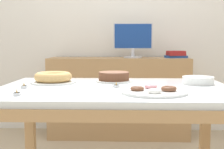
{
  "coord_description": "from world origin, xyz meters",
  "views": [
    {
      "loc": [
        0.05,
        -1.93,
        1.04
      ],
      "look_at": [
        -0.03,
        0.19,
        0.82
      ],
      "focal_mm": 50.0,
      "sensor_mm": 36.0,
      "label": 1
    }
  ],
  "objects_px": {
    "book_stack": "(176,55)",
    "tealight_near_cakes": "(24,87)",
    "plate_stack": "(198,80)",
    "cake_chocolate_round": "(114,77)",
    "cake_golden_bundt": "(53,78)",
    "pastry_platter": "(154,91)",
    "computer_monitor": "(133,40)",
    "tealight_left_edge": "(17,94)",
    "tealight_right_edge": "(116,86)"
  },
  "relations": [
    {
      "from": "book_stack",
      "to": "plate_stack",
      "type": "relative_size",
      "value": 1.13
    },
    {
      "from": "computer_monitor",
      "to": "tealight_near_cakes",
      "type": "bearing_deg",
      "value": -114.63
    },
    {
      "from": "plate_stack",
      "to": "book_stack",
      "type": "bearing_deg",
      "value": 87.1
    },
    {
      "from": "computer_monitor",
      "to": "tealight_left_edge",
      "type": "relative_size",
      "value": 10.6
    },
    {
      "from": "cake_golden_bundt",
      "to": "tealight_right_edge",
      "type": "distance_m",
      "value": 0.48
    },
    {
      "from": "tealight_left_edge",
      "to": "cake_chocolate_round",
      "type": "bearing_deg",
      "value": 50.83
    },
    {
      "from": "computer_monitor",
      "to": "tealight_right_edge",
      "type": "xyz_separation_m",
      "value": [
        -0.15,
        -1.49,
        -0.29
      ]
    },
    {
      "from": "plate_stack",
      "to": "pastry_platter",
      "type": "bearing_deg",
      "value": -130.13
    },
    {
      "from": "cake_golden_bundt",
      "to": "tealight_left_edge",
      "type": "distance_m",
      "value": 0.52
    },
    {
      "from": "computer_monitor",
      "to": "cake_chocolate_round",
      "type": "bearing_deg",
      "value": -98.02
    },
    {
      "from": "pastry_platter",
      "to": "plate_stack",
      "type": "height_order",
      "value": "plate_stack"
    },
    {
      "from": "tealight_right_edge",
      "to": "computer_monitor",
      "type": "bearing_deg",
      "value": 84.4
    },
    {
      "from": "computer_monitor",
      "to": "tealight_left_edge",
      "type": "bearing_deg",
      "value": -110.06
    },
    {
      "from": "book_stack",
      "to": "tealight_left_edge",
      "type": "height_order",
      "value": "book_stack"
    },
    {
      "from": "book_stack",
      "to": "tealight_near_cakes",
      "type": "bearing_deg",
      "value": -127.23
    },
    {
      "from": "cake_chocolate_round",
      "to": "tealight_right_edge",
      "type": "bearing_deg",
      "value": -85.19
    },
    {
      "from": "cake_chocolate_round",
      "to": "pastry_platter",
      "type": "relative_size",
      "value": 0.72
    },
    {
      "from": "cake_golden_bundt",
      "to": "tealight_near_cakes",
      "type": "distance_m",
      "value": 0.28
    },
    {
      "from": "plate_stack",
      "to": "tealight_right_edge",
      "type": "distance_m",
      "value": 0.58
    },
    {
      "from": "cake_golden_bundt",
      "to": "plate_stack",
      "type": "bearing_deg",
      "value": -0.55
    },
    {
      "from": "computer_monitor",
      "to": "book_stack",
      "type": "bearing_deg",
      "value": 0.17
    },
    {
      "from": "cake_golden_bundt",
      "to": "plate_stack",
      "type": "distance_m",
      "value": 0.99
    },
    {
      "from": "book_stack",
      "to": "pastry_platter",
      "type": "distance_m",
      "value": 1.76
    },
    {
      "from": "tealight_left_edge",
      "to": "tealight_near_cakes",
      "type": "relative_size",
      "value": 1.0
    },
    {
      "from": "cake_golden_bundt",
      "to": "tealight_near_cakes",
      "type": "bearing_deg",
      "value": -116.62
    },
    {
      "from": "cake_golden_bundt",
      "to": "pastry_platter",
      "type": "distance_m",
      "value": 0.77
    },
    {
      "from": "cake_golden_bundt",
      "to": "tealight_left_edge",
      "type": "xyz_separation_m",
      "value": [
        -0.08,
        -0.51,
        -0.03
      ]
    },
    {
      "from": "cake_golden_bundt",
      "to": "pastry_platter",
      "type": "xyz_separation_m",
      "value": [
        0.65,
        -0.4,
        -0.02
      ]
    },
    {
      "from": "book_stack",
      "to": "tealight_right_edge",
      "type": "height_order",
      "value": "book_stack"
    },
    {
      "from": "book_stack",
      "to": "tealight_near_cakes",
      "type": "height_order",
      "value": "book_stack"
    },
    {
      "from": "computer_monitor",
      "to": "tealight_left_edge",
      "type": "distance_m",
      "value": 1.95
    },
    {
      "from": "pastry_platter",
      "to": "tealight_near_cakes",
      "type": "bearing_deg",
      "value": 168.6
    },
    {
      "from": "computer_monitor",
      "to": "plate_stack",
      "type": "xyz_separation_m",
      "value": [
        0.4,
        -1.31,
        -0.28
      ]
    },
    {
      "from": "book_stack",
      "to": "tealight_near_cakes",
      "type": "relative_size",
      "value": 5.94
    },
    {
      "from": "cake_chocolate_round",
      "to": "plate_stack",
      "type": "relative_size",
      "value": 1.25
    },
    {
      "from": "tealight_left_edge",
      "to": "tealight_near_cakes",
      "type": "distance_m",
      "value": 0.27
    },
    {
      "from": "plate_stack",
      "to": "cake_chocolate_round",
      "type": "bearing_deg",
      "value": 170.21
    },
    {
      "from": "computer_monitor",
      "to": "tealight_left_edge",
      "type": "height_order",
      "value": "computer_monitor"
    },
    {
      "from": "cake_chocolate_round",
      "to": "plate_stack",
      "type": "bearing_deg",
      "value": -9.79
    },
    {
      "from": "tealight_right_edge",
      "to": "pastry_platter",
      "type": "bearing_deg",
      "value": -44.41
    },
    {
      "from": "cake_chocolate_round",
      "to": "plate_stack",
      "type": "xyz_separation_m",
      "value": [
        0.57,
        -0.1,
        -0.01
      ]
    },
    {
      "from": "pastry_platter",
      "to": "tealight_left_edge",
      "type": "distance_m",
      "value": 0.74
    },
    {
      "from": "book_stack",
      "to": "tealight_right_edge",
      "type": "xyz_separation_m",
      "value": [
        -0.61,
        -1.5,
        -0.14
      ]
    },
    {
      "from": "cake_chocolate_round",
      "to": "plate_stack",
      "type": "height_order",
      "value": "cake_chocolate_round"
    },
    {
      "from": "cake_chocolate_round",
      "to": "tealight_near_cakes",
      "type": "xyz_separation_m",
      "value": [
        -0.54,
        -0.34,
        -0.02
      ]
    },
    {
      "from": "book_stack",
      "to": "cake_golden_bundt",
      "type": "bearing_deg",
      "value": -128.98
    },
    {
      "from": "book_stack",
      "to": "tealight_left_edge",
      "type": "relative_size",
      "value": 5.94
    },
    {
      "from": "cake_chocolate_round",
      "to": "cake_golden_bundt",
      "type": "distance_m",
      "value": 0.42
    },
    {
      "from": "computer_monitor",
      "to": "book_stack",
      "type": "height_order",
      "value": "computer_monitor"
    },
    {
      "from": "book_stack",
      "to": "cake_chocolate_round",
      "type": "relative_size",
      "value": 0.9
    }
  ]
}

